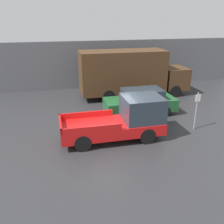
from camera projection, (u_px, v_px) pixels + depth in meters
ground_plane at (112, 135)px, 13.30m from camera, size 60.00×60.00×0.00m
building_wall at (85, 65)px, 21.34m from camera, size 28.00×0.15×4.00m
pickup_truck at (123, 120)px, 12.68m from camera, size 5.17×2.01×2.16m
car at (141, 102)px, 15.89m from camera, size 4.53×1.83×1.63m
delivery_truck at (129, 73)px, 19.09m from camera, size 8.44×2.42×3.55m
parking_sign at (196, 109)px, 13.59m from camera, size 0.30×0.07×2.13m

